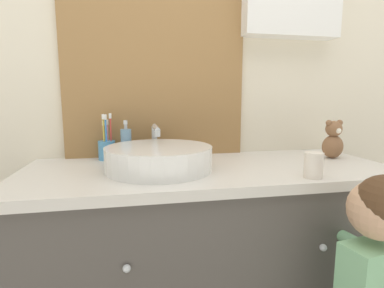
# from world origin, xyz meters

# --- Properties ---
(wall_back) EXTENTS (3.20, 0.18, 2.50)m
(wall_back) POSITION_xyz_m (0.02, 0.62, 1.29)
(wall_back) COLOR beige
(wall_back) RESTS_ON ground_plane
(vanity_counter) EXTENTS (1.43, 0.58, 0.81)m
(vanity_counter) POSITION_xyz_m (0.00, 0.31, 0.41)
(vanity_counter) COLOR #4C4742
(vanity_counter) RESTS_ON ground_plane
(sink_basin) EXTENTS (0.40, 0.45, 0.16)m
(sink_basin) POSITION_xyz_m (-0.20, 0.30, 0.86)
(sink_basin) COLOR white
(sink_basin) RESTS_ON vanity_counter
(toothbrush_holder) EXTENTS (0.07, 0.07, 0.20)m
(toothbrush_holder) POSITION_xyz_m (-0.41, 0.53, 0.86)
(toothbrush_holder) COLOR #4C93C6
(toothbrush_holder) RESTS_ON vanity_counter
(soap_dispenser) EXTENTS (0.05, 0.05, 0.17)m
(soap_dispenser) POSITION_xyz_m (-0.32, 0.50, 0.88)
(soap_dispenser) COLOR #6B93B2
(soap_dispenser) RESTS_ON vanity_counter
(child_figure) EXTENTS (0.20, 0.43, 0.88)m
(child_figure) POSITION_xyz_m (0.36, -0.13, 0.55)
(child_figure) COLOR slate
(child_figure) RESTS_ON ground_plane
(teddy_bear) EXTENTS (0.09, 0.08, 0.17)m
(teddy_bear) POSITION_xyz_m (0.58, 0.37, 0.89)
(teddy_bear) COLOR brown
(teddy_bear) RESTS_ON vanity_counter
(drinking_cup) EXTENTS (0.06, 0.06, 0.09)m
(drinking_cup) POSITION_xyz_m (0.30, 0.08, 0.85)
(drinking_cup) COLOR silver
(drinking_cup) RESTS_ON vanity_counter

